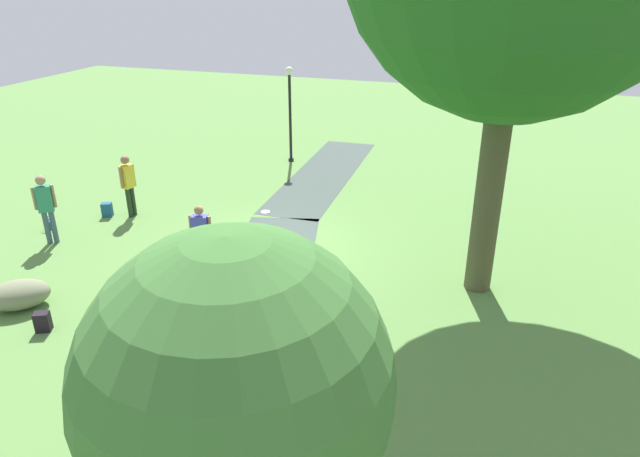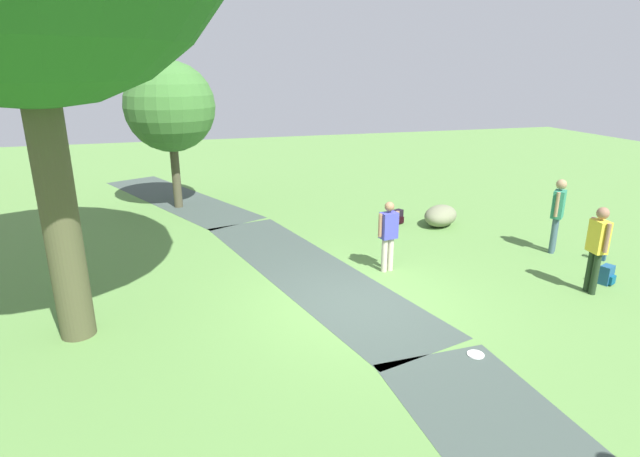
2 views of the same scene
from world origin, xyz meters
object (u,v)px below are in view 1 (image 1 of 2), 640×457
at_px(backpack_by_boulder, 43,322).
at_px(handbag_on_grass, 50,224).
at_px(woman_with_handbag, 45,204).
at_px(man_near_boulder, 128,181).
at_px(young_tree_near_path, 237,382).
at_px(spare_backpack_on_lawn, 107,210).
at_px(lawn_boulder, 18,295).
at_px(passerby_on_path, 201,233).
at_px(frisbee_on_grass, 266,212).
at_px(lamp_post, 290,104).

bearing_deg(backpack_by_boulder, handbag_on_grass, -139.38).
bearing_deg(woman_with_handbag, handbag_on_grass, -134.04).
bearing_deg(man_near_boulder, young_tree_near_path, 41.14).
bearing_deg(spare_backpack_on_lawn, backpack_by_boulder, 25.26).
bearing_deg(backpack_by_boulder, lawn_boulder, -115.94).
bearing_deg(passerby_on_path, young_tree_near_path, 32.65).
distance_m(lawn_boulder, frisbee_on_grass, 6.87).
xyz_separation_m(young_tree_near_path, backpack_by_boulder, (-3.60, -6.07, -2.96)).
distance_m(lawn_boulder, passerby_on_path, 3.92).
xyz_separation_m(lawn_boulder, backpack_by_boulder, (0.52, 1.08, -0.10)).
height_order(lamp_post, lawn_boulder, lamp_post).
xyz_separation_m(woman_with_handbag, man_near_boulder, (-2.15, 0.88, -0.03)).
xyz_separation_m(young_tree_near_path, man_near_boulder, (-8.97, -7.83, -2.11)).
xyz_separation_m(lawn_boulder, handbag_on_grass, (-3.40, -2.29, -0.15)).
xyz_separation_m(handbag_on_grass, backpack_by_boulder, (3.92, 3.36, 0.05)).
distance_m(lawn_boulder, woman_with_handbag, 3.21).
distance_m(young_tree_near_path, lamp_post, 16.12).
xyz_separation_m(young_tree_near_path, lawn_boulder, (-4.12, -7.15, -2.86)).
height_order(lamp_post, frisbee_on_grass, lamp_post).
relative_size(young_tree_near_path, spare_backpack_on_lawn, 11.33).
bearing_deg(lamp_post, young_tree_near_path, 19.55).
relative_size(lawn_boulder, spare_backpack_on_lawn, 3.69).
relative_size(lamp_post, handbag_on_grass, 9.06).
height_order(young_tree_near_path, spare_backpack_on_lawn, young_tree_near_path).
height_order(young_tree_near_path, frisbee_on_grass, young_tree_near_path).
relative_size(man_near_boulder, frisbee_on_grass, 6.64).
distance_m(woman_with_handbag, man_near_boulder, 2.32).
bearing_deg(spare_backpack_on_lawn, man_near_boulder, 110.73).
height_order(woman_with_handbag, passerby_on_path, woman_with_handbag).
relative_size(lamp_post, backpack_by_boulder, 8.42).
bearing_deg(woman_with_handbag, young_tree_near_path, 51.95).
height_order(woman_with_handbag, handbag_on_grass, woman_with_handbag).
relative_size(woman_with_handbag, man_near_boulder, 1.02).
bearing_deg(lamp_post, spare_backpack_on_lawn, -25.76).
height_order(backpack_by_boulder, spare_backpack_on_lawn, same).
relative_size(lawn_boulder, woman_with_handbag, 0.81).
bearing_deg(lawn_boulder, man_near_boulder, -171.96).
height_order(man_near_boulder, passerby_on_path, man_near_boulder).
height_order(young_tree_near_path, passerby_on_path, young_tree_near_path).
relative_size(lamp_post, frisbee_on_grass, 12.60).
height_order(young_tree_near_path, man_near_boulder, young_tree_near_path).
xyz_separation_m(passerby_on_path, backpack_by_boulder, (3.21, -1.71, -0.72)).
relative_size(man_near_boulder, passerby_on_path, 1.12).
bearing_deg(lamp_post, passerby_on_path, 6.96).
distance_m(young_tree_near_path, passerby_on_path, 8.39).
bearing_deg(passerby_on_path, backpack_by_boulder, -28.09).
distance_m(backpack_by_boulder, spare_backpack_on_lawn, 5.66).
distance_m(young_tree_near_path, spare_backpack_on_lawn, 12.52).
xyz_separation_m(passerby_on_path, spare_backpack_on_lawn, (-1.91, -4.13, -0.72)).
xyz_separation_m(lawn_boulder, spare_backpack_on_lawn, (-4.60, -1.34, -0.10)).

